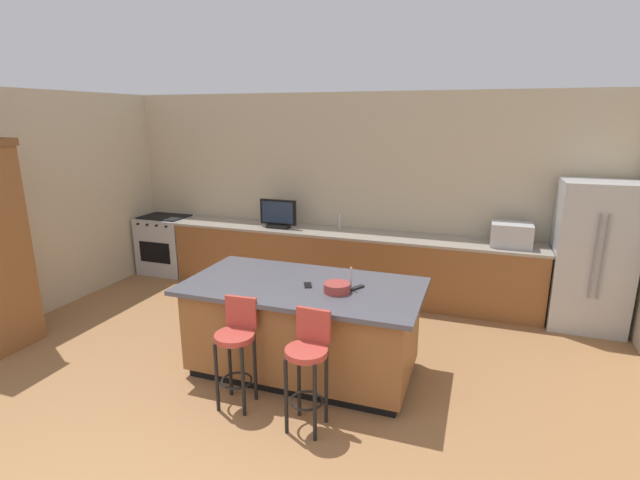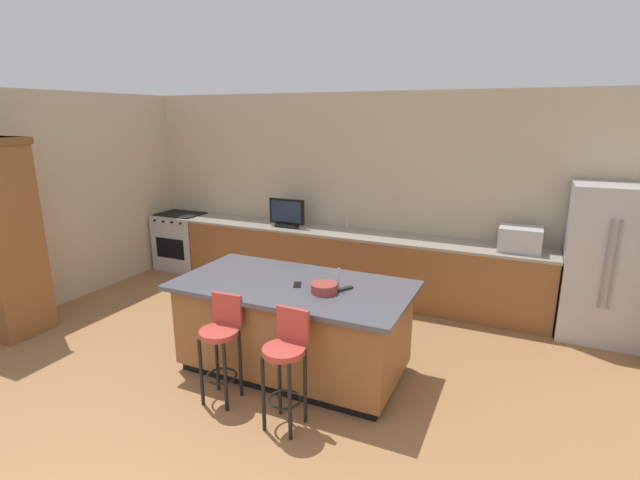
# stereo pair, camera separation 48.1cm
# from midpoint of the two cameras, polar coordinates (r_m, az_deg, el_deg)

# --- Properties ---
(wall_back) EXTENTS (7.44, 0.12, 2.78)m
(wall_back) POSITION_cam_midpoint_polar(r_m,az_deg,el_deg) (6.73, 2.19, 5.65)
(wall_back) COLOR beige
(wall_back) RESTS_ON ground_plane
(wall_left) EXTENTS (0.12, 5.57, 2.78)m
(wall_left) POSITION_cam_midpoint_polar(r_m,az_deg,el_deg) (6.73, -35.69, 2.85)
(wall_left) COLOR beige
(wall_left) RESTS_ON ground_plane
(counter_back) EXTENTS (5.19, 0.62, 0.91)m
(counter_back) POSITION_cam_midpoint_polar(r_m,az_deg,el_deg) (6.60, 0.96, -2.90)
(counter_back) COLOR brown
(counter_back) RESTS_ON ground_plane
(kitchen_island) EXTENTS (2.27, 1.19, 0.91)m
(kitchen_island) POSITION_cam_midpoint_polar(r_m,az_deg,el_deg) (4.68, -5.04, -10.56)
(kitchen_island) COLOR black
(kitchen_island) RESTS_ON ground_plane
(refrigerator) EXTENTS (0.83, 0.73, 1.76)m
(refrigerator) POSITION_cam_midpoint_polar(r_m,az_deg,el_deg) (6.22, 28.23, -1.74)
(refrigerator) COLOR #B7BABF
(refrigerator) RESTS_ON ground_plane
(range_oven) EXTENTS (0.79, 0.63, 0.93)m
(range_oven) POSITION_cam_midpoint_polar(r_m,az_deg,el_deg) (8.02, -19.79, -0.52)
(range_oven) COLOR #B7BABF
(range_oven) RESTS_ON ground_plane
(microwave) EXTENTS (0.48, 0.36, 0.29)m
(microwave) POSITION_cam_midpoint_polar(r_m,az_deg,el_deg) (6.14, 20.18, 0.58)
(microwave) COLOR #B7BABF
(microwave) RESTS_ON counter_back
(tv_monitor) EXTENTS (0.54, 0.16, 0.41)m
(tv_monitor) POSITION_cam_midpoint_polar(r_m,az_deg,el_deg) (6.76, -7.14, 3.04)
(tv_monitor) COLOR black
(tv_monitor) RESTS_ON counter_back
(sink_faucet_back) EXTENTS (0.02, 0.02, 0.24)m
(sink_faucet_back) POSITION_cam_midpoint_polar(r_m,az_deg,el_deg) (6.58, 0.28, 2.21)
(sink_faucet_back) COLOR #B2B2B7
(sink_faucet_back) RESTS_ON counter_back
(sink_faucet_island) EXTENTS (0.02, 0.02, 0.22)m
(sink_faucet_island) POSITION_cam_midpoint_polar(r_m,az_deg,el_deg) (4.30, 0.58, -4.78)
(sink_faucet_island) COLOR #B2B2B7
(sink_faucet_island) RESTS_ON kitchen_island
(bar_stool_left) EXTENTS (0.34, 0.35, 0.96)m
(bar_stool_left) POSITION_cam_midpoint_polar(r_m,az_deg,el_deg) (4.23, -13.40, -12.20)
(bar_stool_left) COLOR #B23D33
(bar_stool_left) RESTS_ON ground_plane
(bar_stool_right) EXTENTS (0.34, 0.34, 0.99)m
(bar_stool_right) POSITION_cam_midpoint_polar(r_m,az_deg,el_deg) (3.85, -5.17, -14.40)
(bar_stool_right) COLOR #B23D33
(bar_stool_right) RESTS_ON ground_plane
(fruit_bowl) EXTENTS (0.24, 0.24, 0.08)m
(fruit_bowl) POSITION_cam_midpoint_polar(r_m,az_deg,el_deg) (4.27, -1.16, -5.87)
(fruit_bowl) COLOR #993833
(fruit_bowl) RESTS_ON kitchen_island
(cell_phone) EXTENTS (0.13, 0.17, 0.01)m
(cell_phone) POSITION_cam_midpoint_polar(r_m,az_deg,el_deg) (4.46, -4.59, -5.54)
(cell_phone) COLOR black
(cell_phone) RESTS_ON kitchen_island
(tv_remote) EXTENTS (0.12, 0.17, 0.02)m
(tv_remote) POSITION_cam_midpoint_polar(r_m,az_deg,el_deg) (4.37, 1.30, -5.87)
(tv_remote) COLOR black
(tv_remote) RESTS_ON kitchen_island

